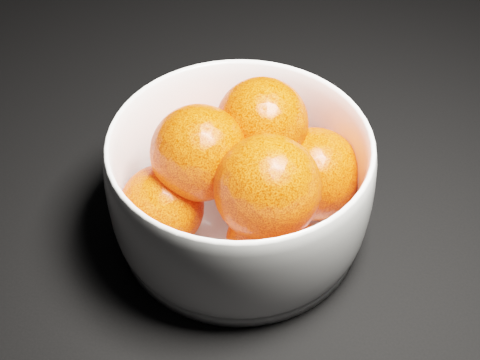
# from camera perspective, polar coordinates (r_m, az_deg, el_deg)

# --- Properties ---
(bowl) EXTENTS (0.23, 0.23, 0.11)m
(bowl) POSITION_cam_1_polar(r_m,az_deg,el_deg) (0.57, 0.00, -0.39)
(bowl) COLOR white
(bowl) RESTS_ON ground
(orange_pile) EXTENTS (0.19, 0.16, 0.13)m
(orange_pile) POSITION_cam_1_polar(r_m,az_deg,el_deg) (0.56, 0.47, 0.72)
(orange_pile) COLOR #F0360A
(orange_pile) RESTS_ON bowl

